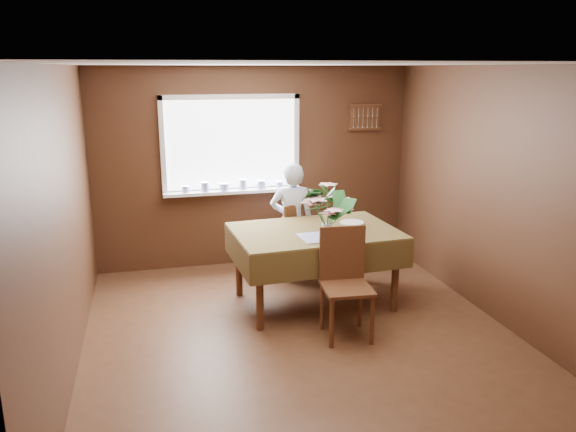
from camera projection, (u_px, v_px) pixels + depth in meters
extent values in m
plane|color=#4B2B19|center=(302.00, 338.00, 5.30)|extent=(4.50, 4.50, 0.00)
plane|color=white|center=(304.00, 64.00, 4.66)|extent=(4.50, 4.50, 0.00)
plane|color=brown|center=(255.00, 167.00, 7.09)|extent=(4.00, 0.00, 4.00)
plane|color=brown|center=(422.00, 314.00, 2.87)|extent=(4.00, 0.00, 4.00)
plane|color=brown|center=(64.00, 225.00, 4.51)|extent=(0.00, 4.50, 4.50)
plane|color=brown|center=(501.00, 197.00, 5.46)|extent=(0.00, 4.50, 4.50)
cube|color=white|center=(231.00, 145.00, 6.93)|extent=(1.60, 0.01, 1.10)
cube|color=white|center=(230.00, 97.00, 6.77)|extent=(1.72, 0.06, 0.06)
cube|color=white|center=(232.00, 191.00, 7.06)|extent=(1.72, 0.06, 0.06)
cube|color=white|center=(163.00, 147.00, 6.72)|extent=(0.06, 0.06, 1.22)
cube|color=white|center=(296.00, 143.00, 7.11)|extent=(0.06, 0.06, 1.22)
cube|color=white|center=(233.00, 191.00, 6.99)|extent=(1.72, 0.20, 0.04)
cylinder|color=white|center=(186.00, 189.00, 6.82)|extent=(0.09, 0.09, 0.08)
cylinder|color=white|center=(205.00, 187.00, 6.87)|extent=(0.11, 0.11, 0.12)
cylinder|color=white|center=(224.00, 187.00, 6.93)|extent=(0.12, 0.12, 0.09)
cylinder|color=white|center=(243.00, 184.00, 6.98)|extent=(0.10, 0.10, 0.13)
cylinder|color=white|center=(261.00, 184.00, 7.04)|extent=(0.11, 0.11, 0.10)
cylinder|color=white|center=(279.00, 184.00, 7.10)|extent=(0.09, 0.09, 0.08)
cube|color=#57311C|center=(365.00, 117.00, 7.26)|extent=(0.40, 0.03, 0.30)
cube|color=#57311C|center=(366.00, 106.00, 7.20)|extent=(0.44, 0.04, 0.03)
cube|color=#57311C|center=(365.00, 129.00, 7.28)|extent=(0.44, 0.04, 0.03)
cylinder|color=#57311C|center=(260.00, 293.00, 5.37)|extent=(0.08, 0.08, 0.77)
cylinder|color=#57311C|center=(395.00, 276.00, 5.79)|extent=(0.08, 0.08, 0.77)
cylinder|color=#57311C|center=(239.00, 262.00, 6.21)|extent=(0.08, 0.08, 0.77)
cylinder|color=#57311C|center=(358.00, 250.00, 6.63)|extent=(0.08, 0.08, 0.77)
cube|color=#57311C|center=(315.00, 233.00, 5.90)|extent=(1.68, 1.18, 0.04)
cube|color=#453519|center=(315.00, 230.00, 5.89)|extent=(1.75, 1.24, 0.01)
cube|color=#453519|center=(335.00, 262.00, 5.40)|extent=(1.68, 0.11, 0.30)
cube|color=#453519|center=(297.00, 230.00, 6.46)|extent=(1.68, 0.11, 0.30)
cube|color=#453519|center=(237.00, 252.00, 5.68)|extent=(0.08, 1.14, 0.30)
cube|color=#453519|center=(386.00, 238.00, 6.18)|extent=(0.08, 1.14, 0.30)
cube|color=#4775CA|center=(324.00, 237.00, 5.64)|extent=(0.51, 0.39, 0.01)
cylinder|color=#57311C|center=(289.00, 252.00, 7.10)|extent=(0.04, 0.04, 0.43)
cylinder|color=#57311C|center=(268.00, 258.00, 6.89)|extent=(0.04, 0.04, 0.43)
cylinder|color=#57311C|center=(307.00, 259.00, 6.84)|extent=(0.04, 0.04, 0.43)
cylinder|color=#57311C|center=(285.00, 265.00, 6.63)|extent=(0.04, 0.04, 0.43)
cube|color=#57311C|center=(288.00, 240.00, 6.81)|extent=(0.53, 0.53, 0.03)
cube|color=#57311C|center=(297.00, 224.00, 6.60)|extent=(0.37, 0.20, 0.47)
cylinder|color=#57311C|center=(332.00, 324.00, 5.05)|extent=(0.04, 0.04, 0.47)
cylinder|color=#57311C|center=(372.00, 321.00, 5.11)|extent=(0.04, 0.04, 0.47)
cylinder|color=#57311C|center=(322.00, 307.00, 5.41)|extent=(0.04, 0.04, 0.47)
cylinder|color=#57311C|center=(360.00, 304.00, 5.48)|extent=(0.04, 0.04, 0.47)
cube|color=#57311C|center=(347.00, 288.00, 5.20)|extent=(0.48, 0.48, 0.03)
cube|color=#57311C|center=(342.00, 253.00, 5.32)|extent=(0.44, 0.07, 0.53)
imported|color=white|center=(292.00, 222.00, 6.64)|extent=(0.57, 0.43, 1.41)
cylinder|color=white|center=(327.00, 231.00, 5.61)|extent=(0.11, 0.11, 0.14)
cylinder|color=#33662D|center=(327.00, 220.00, 5.58)|extent=(0.07, 0.07, 0.10)
cylinder|color=white|center=(352.00, 223.00, 6.14)|extent=(0.29, 0.29, 0.01)
cube|color=silver|center=(335.00, 233.00, 5.75)|extent=(0.06, 0.21, 0.00)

